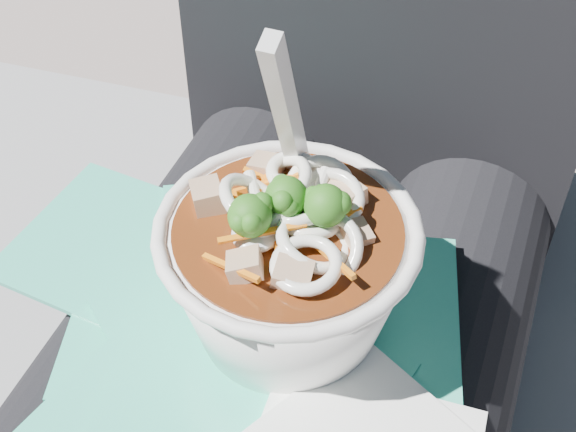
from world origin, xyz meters
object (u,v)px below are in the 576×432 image
(lap, at_px, (271,397))
(udon_bowl, at_px, (288,264))
(plastic_bag, at_px, (225,336))
(person_body, at_px, (313,285))

(lap, relative_size, udon_bowl, 2.33)
(plastic_bag, bearing_deg, udon_bowl, 31.11)
(person_body, height_order, plastic_bag, person_body)
(plastic_bag, distance_m, udon_bowl, 0.08)
(lap, bearing_deg, plastic_bag, -155.81)
(person_body, bearing_deg, lap, -90.00)
(lap, height_order, person_body, person_body)
(lap, distance_m, plastic_bag, 0.08)
(lap, height_order, udon_bowl, udon_bowl)
(plastic_bag, height_order, udon_bowl, udon_bowl)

